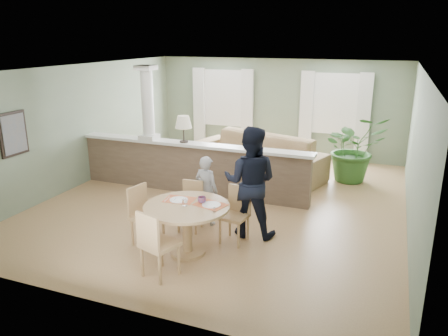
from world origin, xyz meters
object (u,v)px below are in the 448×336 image
at_px(houseplant, 354,148).
at_px(chair_side, 143,212).
at_px(chair_near, 155,242).
at_px(dining_table, 187,215).
at_px(sofa, 255,156).
at_px(chair_far_man, 236,211).
at_px(child_person, 206,190).
at_px(chair_far_boy, 191,203).
at_px(man_person, 250,182).

height_order(houseplant, chair_side, houseplant).
bearing_deg(chair_side, chair_near, -127.94).
distance_m(dining_table, chair_near, 0.84).
xyz_separation_m(dining_table, chair_side, (-0.82, 0.05, -0.10)).
height_order(houseplant, dining_table, houseplant).
bearing_deg(sofa, chair_far_man, -60.45).
relative_size(houseplant, chair_far_man, 1.69).
xyz_separation_m(houseplant, child_person, (-2.21, -3.51, -0.15)).
relative_size(chair_far_boy, chair_side, 0.89).
distance_m(houseplant, man_person, 3.91).
bearing_deg(sofa, houseplant, 28.70).
xyz_separation_m(sofa, child_person, (0.03, -3.06, 0.15)).
bearing_deg(chair_far_man, houseplant, 77.23).
xyz_separation_m(houseplant, chair_near, (-2.13, -5.50, -0.23)).
relative_size(houseplant, man_person, 0.83).
bearing_deg(man_person, sofa, -80.01).
xyz_separation_m(sofa, dining_table, (0.21, -4.21, 0.15)).
xyz_separation_m(houseplant, man_person, (-1.34, -3.67, 0.16)).
height_order(chair_far_boy, chair_near, chair_near).
bearing_deg(dining_table, chair_far_boy, 112.02).
height_order(chair_far_boy, chair_side, chair_side).
relative_size(chair_side, child_person, 0.77).
bearing_deg(dining_table, houseplant, 66.44).
bearing_deg(sofa, chair_side, -81.05).
bearing_deg(child_person, chair_near, 103.51).
relative_size(chair_far_boy, chair_far_man, 0.93).
height_order(dining_table, child_person, child_person).
relative_size(chair_far_man, chair_near, 0.93).
xyz_separation_m(sofa, houseplant, (2.25, 0.45, 0.30)).
xyz_separation_m(chair_far_boy, child_person, (0.17, 0.30, 0.16)).
relative_size(sofa, chair_far_man, 3.60).
distance_m(sofa, child_person, 3.06).
height_order(dining_table, chair_near, chair_near).
distance_m(child_person, man_person, 0.94).
distance_m(chair_far_boy, chair_side, 0.93).
height_order(chair_near, chair_side, chair_near).
xyz_separation_m(chair_far_boy, chair_side, (-0.48, -0.80, 0.06)).
relative_size(houseplant, dining_table, 1.19).
distance_m(houseplant, dining_table, 5.09).
distance_m(chair_far_boy, chair_far_man, 0.91).
bearing_deg(houseplant, sofa, -168.56).
height_order(dining_table, chair_side, chair_side).
distance_m(chair_far_man, chair_near, 1.66).
height_order(houseplant, man_person, man_person).
distance_m(sofa, chair_far_man, 3.60).
bearing_deg(houseplant, man_person, -110.14).
relative_size(chair_far_man, chair_side, 0.95).
bearing_deg(chair_side, houseplant, -19.08).
xyz_separation_m(chair_side, child_person, (0.64, 1.10, 0.10)).
relative_size(dining_table, chair_near, 1.32).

